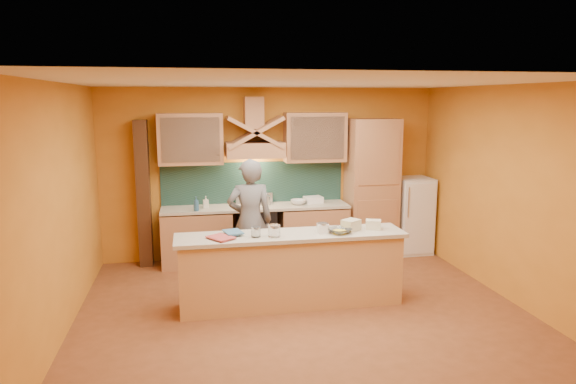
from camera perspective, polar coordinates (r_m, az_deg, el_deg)
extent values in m
cube|color=brown|center=(6.53, 1.75, -13.31)|extent=(5.50, 5.00, 0.01)
cube|color=white|center=(5.99, 1.90, 12.09)|extent=(5.50, 5.00, 0.01)
cube|color=orange|center=(8.53, -1.88, 2.10)|extent=(5.50, 0.02, 2.80)
cube|color=orange|center=(3.79, 10.29, -8.51)|extent=(5.50, 0.02, 2.80)
cube|color=orange|center=(6.13, -24.16, -2.03)|extent=(0.02, 5.00, 2.80)
cube|color=orange|center=(7.22, 23.64, -0.25)|extent=(0.02, 5.00, 2.80)
cube|color=tan|center=(8.32, -10.07, -5.08)|extent=(1.10, 0.60, 0.86)
cube|color=tan|center=(8.56, 2.79, -4.51)|extent=(1.10, 0.60, 0.86)
cube|color=beige|center=(8.28, -3.59, -1.68)|extent=(3.00, 0.62, 0.04)
cube|color=black|center=(8.38, -3.55, -4.69)|extent=(0.60, 0.58, 0.90)
cube|color=#193732|center=(8.49, -3.86, 1.02)|extent=(3.00, 0.03, 0.70)
cube|color=tan|center=(8.19, -3.70, 4.70)|extent=(0.92, 0.50, 0.24)
cube|color=tan|center=(8.25, -3.84, 8.78)|extent=(0.30, 0.30, 0.50)
cube|color=tan|center=(8.18, -10.79, 5.81)|extent=(1.00, 0.35, 0.80)
cube|color=tan|center=(8.43, 3.01, 6.10)|extent=(1.00, 0.35, 0.80)
cube|color=tan|center=(8.69, 9.25, 0.45)|extent=(0.80, 0.60, 2.30)
cube|color=white|center=(9.07, 13.62, -2.51)|extent=(0.58, 0.60, 1.30)
cube|color=#472816|center=(8.34, -15.75, -0.20)|extent=(0.20, 0.30, 2.30)
cube|color=tan|center=(6.62, 0.34, -8.86)|extent=(2.80, 0.55, 0.88)
cube|color=beige|center=(6.48, 0.35, -4.85)|extent=(2.90, 0.62, 0.05)
imported|color=slate|center=(7.35, -4.24, -3.24)|extent=(0.66, 0.43, 1.79)
cylinder|color=silver|center=(8.23, -4.27, -1.26)|extent=(0.28, 0.28, 0.14)
cylinder|color=#B8B9BF|center=(8.37, -2.70, -1.04)|extent=(0.27, 0.27, 0.14)
imported|color=silver|center=(8.19, -9.11, -1.10)|extent=(0.09, 0.09, 0.19)
imported|color=#2E5A80|center=(7.98, -10.17, -1.30)|extent=(0.12, 0.12, 0.23)
imported|color=silver|center=(8.36, 1.16, -1.13)|extent=(0.33, 0.33, 0.08)
cube|color=white|center=(8.51, 2.82, -0.86)|extent=(0.31, 0.26, 0.10)
imported|color=#AF403E|center=(6.20, -8.33, -5.27)|extent=(0.37, 0.39, 0.03)
imported|color=#3E6989|center=(6.42, -7.00, -4.54)|extent=(0.26, 0.32, 0.02)
cylinder|color=white|center=(6.31, -1.54, -4.34)|extent=(0.18, 0.18, 0.15)
cylinder|color=silver|center=(6.31, -3.59, -4.44)|extent=(0.15, 0.15, 0.13)
cube|color=white|center=(6.52, 3.89, -4.04)|extent=(0.14, 0.14, 0.11)
imported|color=silver|center=(6.50, 5.75, -4.32)|extent=(0.37, 0.37, 0.07)
cube|color=beige|center=(6.61, 4.45, -4.27)|extent=(0.30, 0.25, 0.02)
cube|color=beige|center=(6.66, 7.01, -3.66)|extent=(0.28, 0.27, 0.14)
cube|color=beige|center=(6.78, 9.45, -3.58)|extent=(0.23, 0.21, 0.12)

